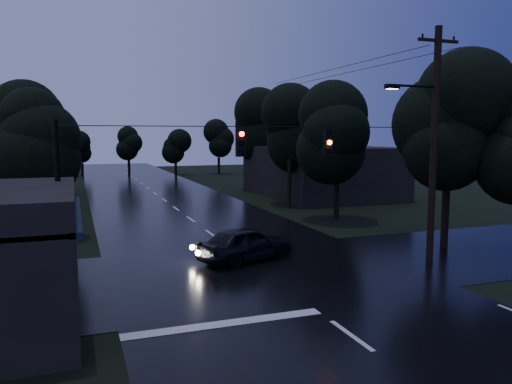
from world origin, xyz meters
TOP-DOWN VIEW (x-y plane):
  - main_road at (0.00, 30.00)m, footprint 12.00×120.00m
  - cross_street at (0.00, 12.00)m, footprint 60.00×9.00m
  - building_far_right at (14.00, 34.00)m, footprint 10.00×14.00m
  - utility_pole_main at (7.41, 11.00)m, footprint 3.50×0.30m
  - utility_pole_far at (8.30, 28.00)m, footprint 2.00×0.30m
  - anchor_pole_left at (-7.50, 11.00)m, footprint 0.18×0.18m
  - span_signals at (0.56, 10.99)m, footprint 15.00×0.37m
  - tree_corner_near at (10.00, 13.00)m, footprint 4.48×4.48m
  - tree_left_a at (-9.00, 22.00)m, footprint 3.92×3.92m
  - tree_left_b at (-9.60, 30.00)m, footprint 4.20×4.20m
  - tree_left_c at (-10.20, 40.00)m, footprint 4.48×4.48m
  - tree_right_a at (9.00, 22.00)m, footprint 4.20×4.20m
  - tree_right_b at (9.60, 30.00)m, footprint 4.48×4.48m
  - tree_right_c at (10.20, 40.00)m, footprint 4.76×4.76m
  - car at (-0.05, 13.81)m, footprint 4.82×3.23m

SIDE VIEW (x-z plane):
  - main_road at x=0.00m, z-range -0.01..0.01m
  - cross_street at x=0.00m, z-range -0.01..0.01m
  - car at x=-0.05m, z-range 0.00..1.52m
  - building_far_right at x=14.00m, z-range 0.00..4.40m
  - anchor_pole_left at x=-7.50m, z-range 0.00..6.00m
  - utility_pole_far at x=8.30m, z-range 0.13..7.63m
  - tree_left_a at x=-9.00m, z-range 1.11..9.37m
  - span_signals at x=0.56m, z-range 4.69..5.80m
  - utility_pole_main at x=7.41m, z-range 0.26..10.26m
  - tree_left_b at x=-9.60m, z-range 1.19..10.04m
  - tree_right_a at x=9.00m, z-range 1.19..10.04m
  - tree_corner_near at x=10.00m, z-range 1.27..10.71m
  - tree_left_c at x=-10.20m, z-range 1.27..10.71m
  - tree_right_b at x=9.60m, z-range 1.27..10.71m
  - tree_right_c at x=10.20m, z-range 1.35..11.38m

